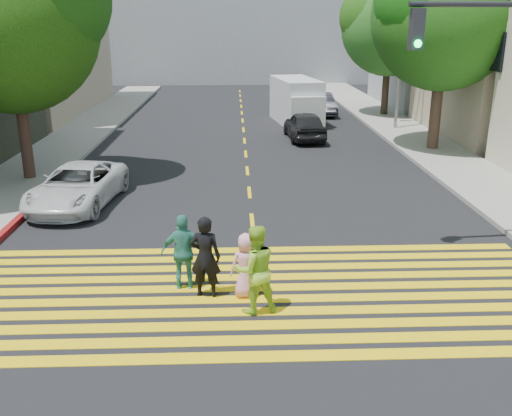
{
  "coord_description": "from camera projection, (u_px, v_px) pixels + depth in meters",
  "views": [
    {
      "loc": [
        -0.5,
        -9.95,
        5.66
      ],
      "look_at": [
        0.0,
        3.0,
        1.4
      ],
      "focal_mm": 40.0,
      "sensor_mm": 36.0,
      "label": 1
    }
  ],
  "objects": [
    {
      "name": "dark_car_parked",
      "position": [
        321.0,
        104.0,
        35.94
      ],
      "size": [
        1.62,
        4.14,
        1.34
      ],
      "primitive_type": "imported",
      "rotation": [
        0.0,
        0.0,
        0.05
      ],
      "color": "#24252C",
      "rests_on": "ground"
    },
    {
      "name": "tree_left",
      "position": [
        12.0,
        15.0,
        19.4
      ],
      "size": [
        7.47,
        7.12,
        8.66
      ],
      "rotation": [
        0.0,
        0.0,
        -0.21
      ],
      "color": "black",
      "rests_on": "ground"
    },
    {
      "name": "sidewalk_right",
      "position": [
        433.0,
        151.0,
        25.75
      ],
      "size": [
        3.0,
        60.0,
        0.15
      ],
      "primitive_type": "cube",
      "color": "gray",
      "rests_on": "ground"
    },
    {
      "name": "pedestrian_man",
      "position": [
        205.0,
        257.0,
        12.07
      ],
      "size": [
        0.73,
        0.54,
        1.81
      ],
      "primitive_type": "imported",
      "rotation": [
        0.0,
        0.0,
        2.97
      ],
      "color": "black",
      "rests_on": "ground"
    },
    {
      "name": "pedestrian_child",
      "position": [
        246.0,
        265.0,
        12.12
      ],
      "size": [
        0.78,
        0.6,
        1.42
      ],
      "primitive_type": "imported",
      "rotation": [
        0.0,
        0.0,
        3.36
      ],
      "color": "pink",
      "rests_on": "ground"
    },
    {
      "name": "curb_red",
      "position": [
        16.0,
        222.0,
        16.65
      ],
      "size": [
        0.2,
        8.0,
        0.16
      ],
      "primitive_type": "cube",
      "color": "maroon",
      "rests_on": "ground"
    },
    {
      "name": "crosswalk",
      "position": [
        259.0,
        293.0,
        12.43
      ],
      "size": [
        13.4,
        5.3,
        0.01
      ],
      "color": "yellow",
      "rests_on": "ground"
    },
    {
      "name": "backdrop_block",
      "position": [
        238.0,
        17.0,
        54.92
      ],
      "size": [
        30.0,
        8.0,
        12.0
      ],
      "primitive_type": "cube",
      "color": "gray",
      "rests_on": "ground"
    },
    {
      "name": "silver_car",
      "position": [
        294.0,
        96.0,
        40.17
      ],
      "size": [
        2.43,
        4.75,
        1.32
      ],
      "primitive_type": "imported",
      "rotation": [
        0.0,
        0.0,
        3.01
      ],
      "color": "#8C92A6",
      "rests_on": "ground"
    },
    {
      "name": "tree_right_near",
      "position": [
        447.0,
        8.0,
        24.21
      ],
      "size": [
        7.87,
        7.71,
        9.12
      ],
      "rotation": [
        0.0,
        0.0,
        0.27
      ],
      "color": "#332119",
      "rests_on": "ground"
    },
    {
      "name": "street_lamp",
      "position": [
        399.0,
        21.0,
        29.26
      ],
      "size": [
        2.22,
        0.68,
        9.89
      ],
      "rotation": [
        0.0,
        0.0,
        -0.22
      ],
      "color": "gray",
      "rests_on": "ground"
    },
    {
      "name": "white_sedan",
      "position": [
        77.0,
        186.0,
        18.17
      ],
      "size": [
        2.69,
        4.92,
        1.31
      ],
      "primitive_type": "imported",
      "rotation": [
        0.0,
        0.0,
        -0.12
      ],
      "color": "silver",
      "rests_on": "ground"
    },
    {
      "name": "pedestrian_extra",
      "position": [
        184.0,
        252.0,
        12.44
      ],
      "size": [
        1.02,
        0.45,
        1.71
      ],
      "primitive_type": "imported",
      "rotation": [
        0.0,
        0.0,
        3.18
      ],
      "color": "teal",
      "rests_on": "ground"
    },
    {
      "name": "building_right_grey",
      "position": [
        461.0,
        31.0,
        38.69
      ],
      "size": [
        10.0,
        10.0,
        10.0
      ],
      "primitive_type": "cube",
      "color": "gray",
      "rests_on": "ground"
    },
    {
      "name": "pedestrian_woman",
      "position": [
        255.0,
        269.0,
        11.4
      ],
      "size": [
        1.06,
        0.92,
        1.86
      ],
      "primitive_type": "imported",
      "rotation": [
        0.0,
        0.0,
        3.41
      ],
      "color": "#9FD433",
      "rests_on": "ground"
    },
    {
      "name": "ground",
      "position": [
        262.0,
        323.0,
        11.23
      ],
      "size": [
        120.0,
        120.0,
        0.0
      ],
      "primitive_type": "plane",
      "color": "black"
    },
    {
      "name": "lane_line",
      "position": [
        243.0,
        125.0,
        32.58
      ],
      "size": [
        0.12,
        34.4,
        0.01
      ],
      "color": "yellow",
      "rests_on": "ground"
    },
    {
      "name": "tree_right_far",
      "position": [
        391.0,
        21.0,
        33.79
      ],
      "size": [
        6.88,
        6.45,
        8.36
      ],
      "rotation": [
        0.0,
        0.0,
        -0.13
      ],
      "color": "#302116",
      "rests_on": "ground"
    },
    {
      "name": "white_van",
      "position": [
        297.0,
        103.0,
        32.72
      ],
      "size": [
        2.73,
        5.59,
        2.53
      ],
      "rotation": [
        0.0,
        0.0,
        0.14
      ],
      "color": "silver",
      "rests_on": "ground"
    },
    {
      "name": "sidewalk_left",
      "position": [
        91.0,
        126.0,
        31.78
      ],
      "size": [
        3.0,
        40.0,
        0.15
      ],
      "primitive_type": "cube",
      "color": "gray",
      "rests_on": "ground"
    },
    {
      "name": "dark_car_near",
      "position": [
        305.0,
        125.0,
        28.38
      ],
      "size": [
        1.92,
        4.27,
        1.42
      ],
      "primitive_type": "imported",
      "rotation": [
        0.0,
        0.0,
        3.2
      ],
      "color": "black",
      "rests_on": "ground"
    }
  ]
}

